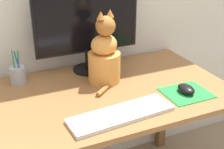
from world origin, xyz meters
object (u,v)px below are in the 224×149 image
object	(u,v)px
keyboard	(121,114)
pen_cup	(18,75)
monitor	(88,26)
computer_mouse_right	(186,89)
cat	(104,56)

from	to	relation	value
keyboard	pen_cup	bearing A→B (deg)	120.49
monitor	computer_mouse_right	bearing A→B (deg)	-53.39
cat	pen_cup	distance (m)	0.43
computer_mouse_right	pen_cup	size ratio (longest dim) A/B	0.56
keyboard	cat	world-z (taller)	cat
keyboard	pen_cup	xyz separation A→B (m)	(-0.33, 0.48, 0.03)
monitor	keyboard	bearing A→B (deg)	-94.64
monitor	pen_cup	bearing A→B (deg)	-178.90
computer_mouse_right	cat	xyz separation A→B (m)	(-0.29, 0.27, 0.11)
computer_mouse_right	keyboard	bearing A→B (deg)	-171.17
computer_mouse_right	pen_cup	xyz separation A→B (m)	(-0.69, 0.42, 0.02)
keyboard	cat	bearing A→B (deg)	74.46
computer_mouse_right	pen_cup	distance (m)	0.81
monitor	computer_mouse_right	size ratio (longest dim) A/B	5.65
cat	computer_mouse_right	bearing A→B (deg)	-62.67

